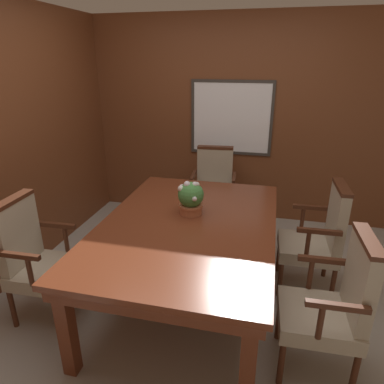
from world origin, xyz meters
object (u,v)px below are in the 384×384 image
(chair_right_near, at_px, (334,303))
(chair_head_far, at_px, (214,188))
(chair_left_near, at_px, (36,257))
(dining_table, at_px, (188,232))
(chair_right_far, at_px, (319,236))
(potted_plant, at_px, (191,198))

(chair_right_near, bearing_deg, chair_head_far, -151.33)
(chair_head_far, xyz_separation_m, chair_left_near, (-1.07, -1.79, 0.00))
(dining_table, xyz_separation_m, chair_right_far, (1.05, 0.44, -0.14))
(chair_head_far, relative_size, chair_right_near, 1.00)
(chair_head_far, bearing_deg, chair_left_near, -125.56)
(dining_table, xyz_separation_m, chair_left_near, (-1.10, -0.42, -0.14))
(chair_right_far, xyz_separation_m, chair_left_near, (-2.15, -0.85, 0.00))
(dining_table, xyz_separation_m, potted_plant, (-0.01, 0.17, 0.23))
(chair_head_far, bearing_deg, dining_table, -93.45)
(chair_right_near, distance_m, potted_plant, 1.29)
(chair_head_far, distance_m, chair_right_near, 2.13)
(potted_plant, bearing_deg, chair_right_near, -30.23)
(dining_table, distance_m, chair_right_far, 1.15)
(chair_right_near, bearing_deg, potted_plant, -122.28)
(chair_left_near, xyz_separation_m, chair_right_near, (2.16, -0.04, 0.00))
(dining_table, distance_m, chair_left_near, 1.18)
(chair_right_near, height_order, potted_plant, potted_plant)
(chair_right_far, distance_m, chair_left_near, 2.32)
(dining_table, height_order, chair_head_far, chair_head_far)
(dining_table, relative_size, chair_left_near, 1.98)
(potted_plant, bearing_deg, dining_table, -85.00)
(dining_table, bearing_deg, chair_left_near, -159.27)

